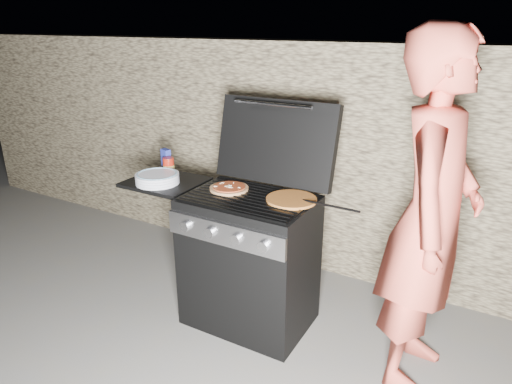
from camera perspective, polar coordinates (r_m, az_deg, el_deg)
The scene contains 10 objects.
ground at distance 3.28m, azimuth -0.79°, elevation -15.56°, with size 50.00×50.00×0.00m, color #565554.
stone_wall at distance 3.74m, azimuth 7.28°, elevation 4.35°, with size 8.00×0.35×1.80m, color gray.
gas_grill at distance 3.15m, azimuth -4.79°, elevation -7.49°, with size 1.34×0.79×0.91m, color black, non-canonical shape.
pizza_topped at distance 2.95m, azimuth -3.38°, elevation 0.54°, with size 0.25×0.25×0.03m, color #C38C39, non-canonical shape.
pizza_plain at distance 2.78m, azimuth 4.45°, elevation -0.93°, with size 0.31×0.31×0.02m, color gold.
sauce_jar at distance 3.32m, azimuth -10.86°, elevation 3.21°, with size 0.08×0.08×0.12m, color maroon.
blue_carton at distance 3.41m, azimuth -11.17°, elevation 3.97°, with size 0.07×0.04×0.16m, color navy.
plate_stack at distance 3.16m, azimuth -12.23°, elevation 1.67°, with size 0.29×0.29×0.07m, color silver.
person at distance 2.55m, azimuth 21.04°, elevation -3.14°, with size 0.71×0.46×1.94m, color #CF4F3D.
tongs at distance 2.62m, azimuth 8.71°, elevation -1.48°, with size 0.01×0.01×0.51m, color black.
Camera 1 is at (1.34, -2.29, 1.94)m, focal length 32.00 mm.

